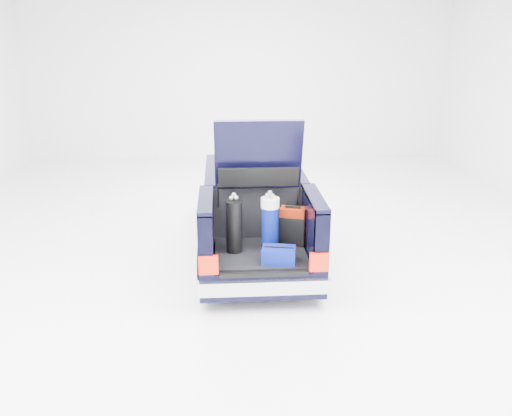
{
  "coord_description": "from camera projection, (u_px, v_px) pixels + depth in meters",
  "views": [
    {
      "loc": [
        -0.54,
        -8.71,
        3.74
      ],
      "look_at": [
        0.0,
        -0.5,
        0.94
      ],
      "focal_mm": 38.0,
      "sensor_mm": 36.0,
      "label": 1
    }
  ],
  "objects": [
    {
      "name": "black_golf_bag",
      "position": [
        234.0,
        226.0,
        7.76
      ],
      "size": [
        0.26,
        0.28,
        0.87
      ],
      "rotation": [
        0.0,
        0.0,
        0.07
      ],
      "color": "black",
      "rests_on": "car"
    },
    {
      "name": "car",
      "position": [
        254.0,
        211.0,
        9.35
      ],
      "size": [
        1.87,
        4.65,
        2.47
      ],
      "color": "black",
      "rests_on": "ground"
    },
    {
      "name": "blue_golf_bag",
      "position": [
        270.0,
        223.0,
        7.85
      ],
      "size": [
        0.35,
        0.35,
        0.89
      ],
      "rotation": [
        0.0,
        0.0,
        0.41
      ],
      "color": "black",
      "rests_on": "car"
    },
    {
      "name": "blue_duffel",
      "position": [
        279.0,
        255.0,
        7.49
      ],
      "size": [
        0.51,
        0.38,
        0.24
      ],
      "rotation": [
        0.0,
        0.0,
        -0.17
      ],
      "color": "#040F68",
      "rests_on": "car"
    },
    {
      "name": "ground",
      "position": [
        254.0,
        250.0,
        9.47
      ],
      "size": [
        14.0,
        14.0,
        0.0
      ],
      "primitive_type": "plane",
      "color": "white",
      "rests_on": "ground"
    },
    {
      "name": "red_suitcase",
      "position": [
        293.0,
        226.0,
        8.06
      ],
      "size": [
        0.41,
        0.33,
        0.6
      ],
      "rotation": [
        0.0,
        0.0,
        -0.28
      ],
      "color": "maroon",
      "rests_on": "car"
    }
  ]
}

